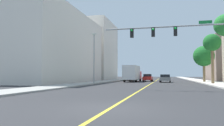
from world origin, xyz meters
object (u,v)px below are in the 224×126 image
(street_lamp, at_px, (94,55))
(car_red, at_px, (148,78))
(palm_mid, at_px, (212,44))
(delivery_truck, at_px, (132,73))
(traffic_signal_mast, at_px, (185,37))
(car_green, at_px, (129,77))
(palm_far, at_px, (204,56))
(car_gray, at_px, (165,78))

(street_lamp, distance_m, car_red, 16.31)
(palm_mid, height_order, car_red, palm_mid)
(delivery_truck, bearing_deg, traffic_signal_mast, -69.22)
(car_green, height_order, delivery_truck, delivery_truck)
(delivery_truck, bearing_deg, car_red, 45.90)
(palm_far, xyz_separation_m, car_green, (-14.72, 8.79, -3.88))
(traffic_signal_mast, distance_m, car_gray, 21.07)
(car_red, distance_m, car_gray, 5.43)
(car_red, bearing_deg, car_green, 131.85)
(delivery_truck, bearing_deg, car_gray, -12.45)
(traffic_signal_mast, bearing_deg, palm_mid, 70.59)
(car_gray, bearing_deg, street_lamp, -133.34)
(traffic_signal_mast, relative_size, delivery_truck, 1.27)
(palm_mid, xyz_separation_m, car_gray, (-6.60, 7.18, -5.07))
(car_green, relative_size, car_gray, 1.01)
(car_red, bearing_deg, car_gray, -50.16)
(car_green, bearing_deg, traffic_signal_mast, 106.05)
(palm_mid, bearing_deg, traffic_signal_mast, -109.41)
(car_green, bearing_deg, car_red, 128.99)
(street_lamp, bearing_deg, palm_far, 33.15)
(palm_mid, bearing_deg, delivery_truck, 145.97)
(palm_mid, xyz_separation_m, delivery_truck, (-12.77, 8.62, -4.16))
(car_red, height_order, delivery_truck, delivery_truck)
(street_lamp, distance_m, palm_far, 20.05)
(street_lamp, height_order, car_gray, street_lamp)
(palm_mid, height_order, car_gray, palm_mid)
(palm_far, height_order, delivery_truck, palm_far)
(traffic_signal_mast, relative_size, car_gray, 2.61)
(traffic_signal_mast, bearing_deg, car_red, 102.05)
(car_gray, bearing_deg, palm_far, 7.09)
(car_green, distance_m, car_red, 7.01)
(car_green, bearing_deg, car_gray, 128.11)
(street_lamp, bearing_deg, car_gray, 45.48)
(street_lamp, xyz_separation_m, palm_far, (16.78, 10.96, 0.39))
(delivery_truck, bearing_deg, car_green, 103.84)
(palm_mid, relative_size, delivery_truck, 0.78)
(street_lamp, relative_size, palm_mid, 1.04)
(traffic_signal_mast, bearing_deg, palm_far, 77.26)
(car_red, bearing_deg, palm_mid, -47.95)
(car_red, xyz_separation_m, delivery_truck, (-2.75, -2.76, 0.87))
(car_gray, relative_size, delivery_truck, 0.48)
(palm_far, xyz_separation_m, delivery_truck, (-12.85, 0.76, -2.99))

